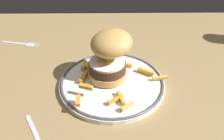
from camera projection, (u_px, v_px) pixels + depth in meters
The scene contains 5 objects.
ground_plane at pixel (108, 88), 54.77cm from camera, with size 147.81×101.96×4.00cm, color #94774C.
dinner_plate at pixel (112, 82), 52.57cm from camera, with size 27.01×27.01×1.60cm.
burger at pixel (110, 55), 50.25cm from camera, with size 15.02×14.99×12.60cm.
fries_pile at pixel (108, 73), 53.12cm from camera, with size 22.83×25.21×2.82cm.
fork at pixel (22, 43), 70.58cm from camera, with size 14.35×4.54×0.36cm.
Camera 1 is at (0.59, -41.37, 34.24)cm, focal length 32.45 mm.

